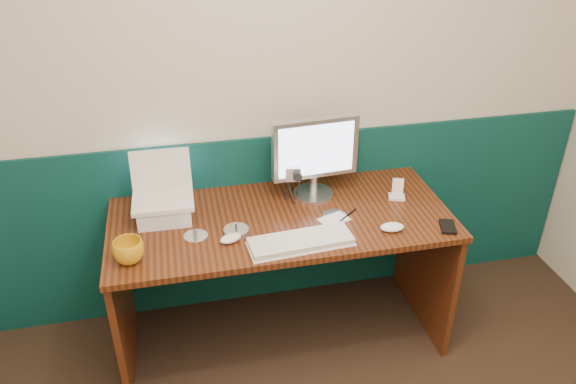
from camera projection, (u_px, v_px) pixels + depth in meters
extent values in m
cube|color=beige|center=(268.00, 89.00, 2.70)|extent=(3.50, 0.04, 2.50)
cube|color=#072E2D|center=(271.00, 221.00, 3.07)|extent=(3.48, 0.02, 1.00)
cube|color=#331809|center=(282.00, 280.00, 2.82)|extent=(1.60, 0.70, 0.75)
cube|color=silver|center=(164.00, 211.00, 2.61)|extent=(0.25, 0.21, 0.08)
cube|color=silver|center=(301.00, 242.00, 2.44)|extent=(0.46, 0.18, 0.03)
ellipsoid|color=white|center=(392.00, 227.00, 2.53)|extent=(0.11, 0.07, 0.04)
ellipsoid|color=silver|center=(231.00, 238.00, 2.45)|extent=(0.12, 0.10, 0.03)
imported|color=orange|center=(129.00, 251.00, 2.31)|extent=(0.14, 0.14, 0.10)
cylinder|color=silver|center=(236.00, 231.00, 2.51)|extent=(0.11, 0.11, 0.02)
cylinder|color=silver|center=(196.00, 236.00, 2.50)|extent=(0.11, 0.11, 0.00)
cylinder|color=silver|center=(335.00, 215.00, 2.65)|extent=(0.11, 0.11, 0.00)
cylinder|color=black|center=(348.00, 215.00, 2.64)|extent=(0.11, 0.10, 0.01)
cube|color=white|center=(334.00, 219.00, 2.61)|extent=(0.16, 0.13, 0.00)
cube|color=white|center=(397.00, 197.00, 2.78)|extent=(0.09, 0.08, 0.01)
cube|color=white|center=(398.00, 187.00, 2.75)|extent=(0.06, 0.04, 0.09)
cube|color=black|center=(448.00, 227.00, 2.55)|extent=(0.10, 0.13, 0.01)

